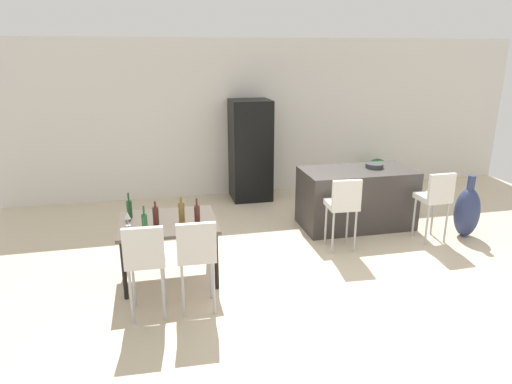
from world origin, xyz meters
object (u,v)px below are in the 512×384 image
bar_chair_left (343,203)px  wine_glass_far (127,216)px  dining_chair_near (145,256)px  refrigerator (250,150)px  wine_bottle_end (129,208)px  wine_bottle_near (156,215)px  wine_bottle_right (145,224)px  floor_vase (467,212)px  wine_bottle_middle (182,212)px  kitchen_island (356,198)px  dining_chair_far (196,251)px  potted_plant (377,171)px  fruit_bowl (374,166)px  wine_bottle_left (197,213)px  dining_table (168,227)px  bar_chair_middle (436,196)px

bar_chair_left → wine_glass_far: bar_chair_left is taller
dining_chair_near → refrigerator: bearing=62.9°
wine_glass_far → wine_bottle_end: bearing=88.0°
bar_chair_left → wine_bottle_near: (-2.50, -0.35, 0.15)m
dining_chair_near → wine_bottle_near: (0.13, 0.76, 0.15)m
wine_bottle_right → floor_vase: bearing=8.7°
dining_chair_near → wine_bottle_middle: 0.88m
kitchen_island → wine_bottle_near: 3.33m
wine_bottle_middle → refrigerator: refrigerator is taller
wine_bottle_right → wine_bottle_middle: bearing=35.3°
dining_chair_far → potted_plant: (3.97, 3.68, -0.33)m
wine_bottle_end → fruit_bowl: (3.69, 0.91, 0.10)m
wine_bottle_left → fruit_bowl: size_ratio=1.08×
wine_bottle_left → potted_plant: size_ratio=0.48×
dining_table → wine_bottle_left: wine_bottle_left is taller
dining_chair_far → wine_bottle_end: size_ratio=3.40×
bar_chair_left → refrigerator: size_ratio=0.57×
dining_chair_near → wine_bottle_right: (0.01, 0.45, 0.17)m
wine_bottle_near → floor_vase: size_ratio=0.30×
bar_chair_middle → wine_bottle_left: bar_chair_middle is taller
bar_chair_left → fruit_bowl: size_ratio=3.79×
kitchen_island → bar_chair_left: size_ratio=1.64×
bar_chair_middle → wine_bottle_right: size_ratio=3.08×
dining_chair_far → potted_plant: bearing=42.9°
wine_bottle_near → dining_table: bearing=31.3°
bar_chair_middle → dining_chair_near: bearing=-164.7°
dining_chair_near → wine_bottle_left: dining_chair_near is taller
bar_chair_middle → refrigerator: (-2.15, 2.59, 0.22)m
dining_chair_far → wine_bottle_right: bearing=138.6°
wine_bottle_near → refrigerator: (1.76, 2.94, 0.07)m
kitchen_island → wine_bottle_right: bearing=-155.2°
kitchen_island → floor_vase: (1.43, -0.77, -0.07)m
wine_bottle_near → wine_glass_far: bearing=174.9°
kitchen_island → dining_table: 3.16m
wine_glass_far → wine_bottle_near: bearing=-5.1°
bar_chair_middle → wine_bottle_near: bar_chair_middle is taller
dining_table → wine_bottle_end: 0.53m
kitchen_island → wine_bottle_end: size_ratio=5.57×
dining_chair_far → wine_bottle_middle: 0.77m
bar_chair_left → wine_bottle_right: (-2.62, -0.66, 0.17)m
wine_bottle_end → dining_chair_far: bearing=-57.0°
wine_bottle_end → floor_vase: wine_bottle_end is taller
bar_chair_left → dining_chair_near: (-2.63, -1.11, 0.00)m
kitchen_island → potted_plant: size_ratio=2.76×
bar_chair_middle → wine_bottle_near: 3.93m
kitchen_island → dining_chair_near: (-3.21, -1.93, 0.24)m
wine_bottle_near → refrigerator: size_ratio=0.15×
bar_chair_middle → wine_bottle_end: size_ratio=3.40×
wine_bottle_end → wine_bottle_near: wine_bottle_end is taller
dining_chair_near → refrigerator: size_ratio=0.57×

